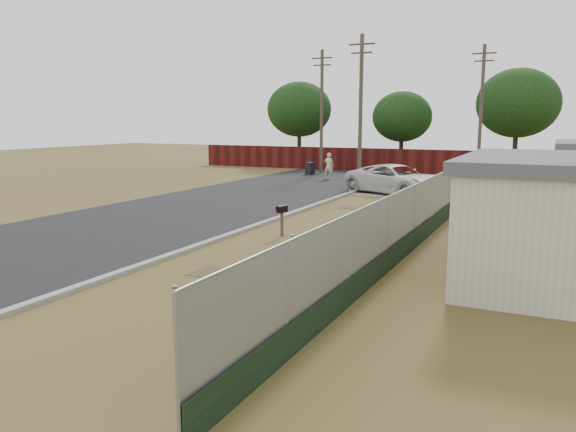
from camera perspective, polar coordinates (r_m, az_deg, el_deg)
The scene contains 12 objects.
ground at distance 18.84m, azimuth 3.30°, elevation -2.41°, with size 120.00×120.00×0.00m, color brown.
street at distance 28.88m, azimuth -3.03°, elevation 1.88°, with size 15.10×60.00×0.12m.
chainlink_fence at distance 18.75m, azimuth 13.39°, elevation -0.24°, with size 0.10×27.06×2.02m.
privacy_fence at distance 44.11m, azimuth 8.50°, elevation 5.66°, with size 30.00×0.12×1.80m, color #49120F.
utility_poles at distance 39.20m, azimuth 10.04°, elevation 10.67°, with size 12.60×8.24×9.00m.
horizon_trees at distance 41.07m, azimuth 17.32°, elevation 10.24°, with size 33.32×31.94×7.78m.
fire_hydrant at distance 11.58m, azimuth -3.80°, elevation -8.06°, with size 0.45×0.45×0.91m.
mailbox at distance 19.21m, azimuth -0.63°, elevation 0.43°, with size 0.30×0.47×1.08m.
pickup_truck at distance 30.76m, azimuth 10.93°, elevation 3.66°, with size 2.65×5.75×1.60m, color silver.
pedestrian at distance 38.07m, azimuth 4.17°, elevation 5.09°, with size 0.65×0.43×1.78m, color beige.
trash_bin at distance 41.22m, azimuth 2.26°, elevation 4.87°, with size 0.69×0.75×0.90m.
scattered_litter at distance 17.28m, azimuth 1.91°, elevation -3.38°, with size 2.78×11.71×0.07m.
Camera 1 is at (6.98, -17.05, 3.96)m, focal length 35.00 mm.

